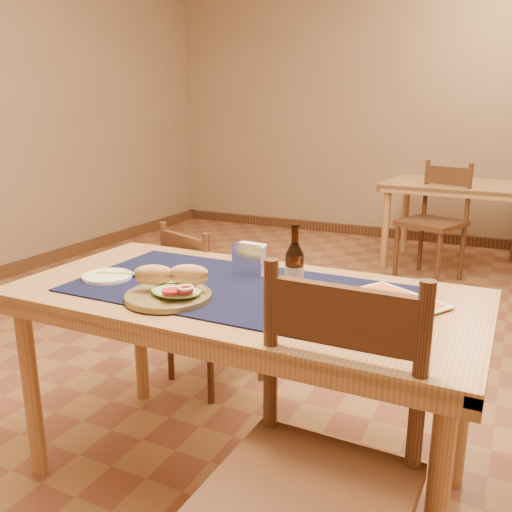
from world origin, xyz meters
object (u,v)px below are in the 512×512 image
at_px(back_table, 487,194).
at_px(chair_main_near, 315,478).
at_px(chair_main_far, 208,303).
at_px(sandwich_plate, 171,290).
at_px(napkin_holder, 249,260).
at_px(beer_bottle, 294,269).
at_px(main_table, 243,313).

bearing_deg(back_table, chair_main_near, -91.66).
relative_size(chair_main_far, chair_main_near, 0.85).
bearing_deg(chair_main_far, sandwich_plate, -66.78).
bearing_deg(chair_main_near, napkin_holder, 127.04).
relative_size(chair_main_near, napkin_holder, 7.11).
xyz_separation_m(sandwich_plate, beer_bottle, (0.35, 0.21, 0.06)).
xyz_separation_m(beer_bottle, napkin_holder, (-0.24, 0.15, -0.03)).
height_order(chair_main_far, chair_main_near, chair_main_near).
bearing_deg(sandwich_plate, napkin_holder, 73.52).
bearing_deg(main_table, napkin_holder, 110.16).
distance_m(chair_main_near, sandwich_plate, 0.76).
relative_size(back_table, chair_main_far, 2.06).
height_order(chair_main_near, napkin_holder, chair_main_near).
xyz_separation_m(back_table, chair_main_far, (-1.08, -2.78, -0.24)).
height_order(main_table, napkin_holder, napkin_holder).
relative_size(main_table, sandwich_plate, 5.63).
relative_size(chair_main_near, beer_bottle, 4.09).
xyz_separation_m(chair_main_near, beer_bottle, (-0.28, 0.54, 0.33)).
bearing_deg(chair_main_near, back_table, 88.34).
bearing_deg(beer_bottle, napkin_holder, 148.49).
xyz_separation_m(chair_main_far, napkin_holder, (0.44, -0.42, 0.38)).
height_order(chair_main_far, beer_bottle, beer_bottle).
xyz_separation_m(chair_main_far, beer_bottle, (0.68, -0.57, 0.41)).
bearing_deg(chair_main_far, napkin_holder, -43.68).
xyz_separation_m(main_table, back_table, (0.57, 3.37, 0.00)).
bearing_deg(sandwich_plate, beer_bottle, 31.25).
xyz_separation_m(main_table, napkin_holder, (-0.06, 0.17, 0.14)).
distance_m(chair_main_far, napkin_holder, 0.72).
bearing_deg(sandwich_plate, main_table, 48.33).
distance_m(back_table, chair_main_far, 2.99).
relative_size(back_table, sandwich_plate, 6.02).
distance_m(back_table, napkin_holder, 3.26).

